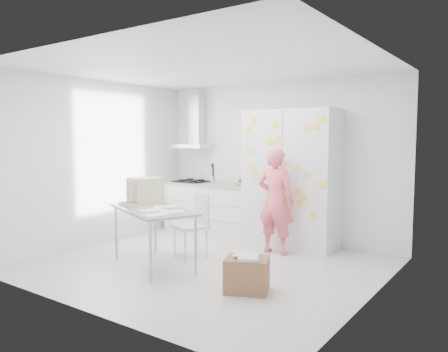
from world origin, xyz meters
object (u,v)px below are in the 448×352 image
Objects in this scene: person at (276,201)px; desk at (147,199)px; chair at (195,221)px; cardboard_box at (247,274)px.

desk is at bearing 45.87° from person.
person reaches higher than desk.
person is 1.26m from chair.
chair is at bearing 150.59° from cardboard_box.
desk is 1.74× the size of chair.
desk is (-1.31, -1.39, 0.08)m from person.
person reaches higher than chair.
person is at bearing 70.46° from desk.
desk is at bearing 171.80° from cardboard_box.
cardboard_box is at bearing 15.49° from desk.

